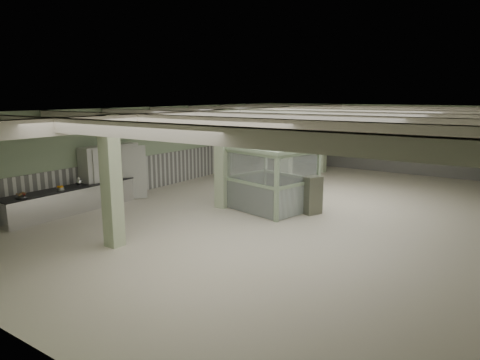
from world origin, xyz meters
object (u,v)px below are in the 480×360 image
Objects in this scene: guard_booth at (270,165)px; filing_cabinet at (312,195)px; prep_counter at (75,199)px; walkin_cooler at (111,173)px.

guard_booth is 2.52× the size of filing_cabinet.
guard_booth reaches higher than prep_counter.
filing_cabinet is (1.58, 0.20, -0.94)m from guard_booth.
walkin_cooler is 6.24m from guard_booth.
filing_cabinet is at bearing 31.87° from prep_counter.
walkin_cooler is 1.82× the size of filing_cabinet.
walkin_cooler is at bearing 92.81° from prep_counter.
filing_cabinet is (7.17, 4.46, 0.21)m from prep_counter.
guard_booth is at bearing -148.30° from filing_cabinet.
prep_counter is 8.44m from filing_cabinet.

